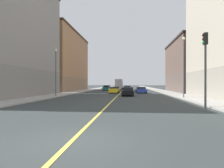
{
  "coord_description": "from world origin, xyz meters",
  "views": [
    {
      "loc": [
        1.9,
        -6.12,
        1.9
      ],
      "look_at": [
        -1.2,
        27.37,
        1.8
      ],
      "focal_mm": 30.98,
      "sensor_mm": 36.0,
      "label": 1
    }
  ],
  "objects": [
    {
      "name": "sidewalk_left",
      "position": [
        9.61,
        49.0,
        0.07
      ],
      "size": [
        3.17,
        168.0,
        0.15
      ],
      "primitive_type": "cube",
      "color": "#9E9B93",
      "rests_on": "ground"
    },
    {
      "name": "ground_plane",
      "position": [
        0.0,
        0.0,
        0.0
      ],
      "size": [
        400.0,
        400.0,
        0.0
      ],
      "primitive_type": "plane",
      "color": "#313736",
      "rests_on": "ground"
    },
    {
      "name": "traffic_light_left_near",
      "position": [
        7.61,
        9.13,
        3.74
      ],
      "size": [
        0.4,
        0.32,
        5.75
      ],
      "color": "#2D2D2D",
      "rests_on": "ground"
    },
    {
      "name": "street_lamp_left_near",
      "position": [
        8.62,
        18.78,
        4.7
      ],
      "size": [
        0.36,
        0.36,
        7.56
      ],
      "color": "#4C4C51",
      "rests_on": "ground"
    },
    {
      "name": "sidewalk_right",
      "position": [
        -9.61,
        49.0,
        0.07
      ],
      "size": [
        3.17,
        168.0,
        0.15
      ],
      "primitive_type": "cube",
      "color": "#9E9B93",
      "rests_on": "ground"
    },
    {
      "name": "car_yellow",
      "position": [
        -1.08,
        31.4,
        0.64
      ],
      "size": [
        1.94,
        4.3,
        1.28
      ],
      "color": "gold",
      "rests_on": "ground"
    },
    {
      "name": "building_right_midblock",
      "position": [
        -16.52,
        41.85,
        7.4
      ],
      "size": [
        10.96,
        22.95,
        14.78
      ],
      "color": "#8F6B4F",
      "rests_on": "ground"
    },
    {
      "name": "box_truck",
      "position": [
        -1.55,
        55.84,
        1.7
      ],
      "size": [
        2.31,
        7.0,
        3.24
      ],
      "color": "navy",
      "rests_on": "ground"
    },
    {
      "name": "street_lamp_right_near",
      "position": [
        -8.62,
        20.57,
        4.24
      ],
      "size": [
        0.36,
        0.36,
        6.7
      ],
      "color": "#4C4C51",
      "rests_on": "ground"
    },
    {
      "name": "car_teal",
      "position": [
        -4.43,
        46.68,
        0.67
      ],
      "size": [
        2.02,
        4.33,
        1.39
      ],
      "color": "#196670",
      "rests_on": "ground"
    },
    {
      "name": "car_maroon",
      "position": [
        1.31,
        40.5,
        0.67
      ],
      "size": [
        1.88,
        4.06,
        1.37
      ],
      "color": "maroon",
      "rests_on": "ground"
    },
    {
      "name": "lane_center_stripe",
      "position": [
        0.0,
        49.0,
        0.01
      ],
      "size": [
        0.16,
        154.0,
        0.01
      ],
      "primitive_type": "cube",
      "color": "#E5D14C",
      "rests_on": "ground"
    },
    {
      "name": "car_blue",
      "position": [
        4.07,
        31.6,
        0.61
      ],
      "size": [
        2.04,
        4.16,
        1.23
      ],
      "color": "#23389E",
      "rests_on": "ground"
    },
    {
      "name": "car_black",
      "position": [
        1.63,
        23.39,
        0.65
      ],
      "size": [
        1.85,
        4.02,
        1.35
      ],
      "color": "black",
      "rests_on": "ground"
    },
    {
      "name": "building_left_mid",
      "position": [
        16.52,
        37.06,
        5.59
      ],
      "size": [
        10.96,
        17.43,
        11.17
      ],
      "color": "brown",
      "rests_on": "ground"
    }
  ]
}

